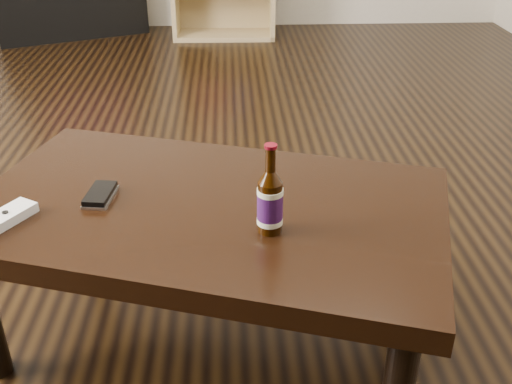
{
  "coord_description": "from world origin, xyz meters",
  "views": [
    {
      "loc": [
        0.37,
        -1.77,
        1.13
      ],
      "look_at": [
        0.42,
        -0.67,
        0.52
      ],
      "focal_mm": 42.0,
      "sensor_mm": 36.0,
      "label": 1
    }
  ],
  "objects_px": {
    "coffee_table": "(207,222)",
    "beer_bottle": "(270,202)",
    "phone": "(100,195)",
    "tv_stand": "(67,4)"
  },
  "relations": [
    {
      "from": "tv_stand",
      "to": "beer_bottle",
      "type": "height_order",
      "value": "beer_bottle"
    },
    {
      "from": "phone",
      "to": "beer_bottle",
      "type": "bearing_deg",
      "value": -14.81
    },
    {
      "from": "phone",
      "to": "tv_stand",
      "type": "bearing_deg",
      "value": 112.06
    },
    {
      "from": "phone",
      "to": "coffee_table",
      "type": "bearing_deg",
      "value": 0.26
    },
    {
      "from": "tv_stand",
      "to": "coffee_table",
      "type": "xyz_separation_m",
      "value": [
        1.12,
        -3.35,
        0.15
      ]
    },
    {
      "from": "coffee_table",
      "to": "beer_bottle",
      "type": "xyz_separation_m",
      "value": [
        0.14,
        -0.13,
        0.13
      ]
    },
    {
      "from": "tv_stand",
      "to": "beer_bottle",
      "type": "distance_m",
      "value": 3.72
    },
    {
      "from": "tv_stand",
      "to": "coffee_table",
      "type": "distance_m",
      "value": 3.54
    },
    {
      "from": "beer_bottle",
      "to": "phone",
      "type": "xyz_separation_m",
      "value": [
        -0.4,
        0.16,
        -0.06
      ]
    },
    {
      "from": "coffee_table",
      "to": "beer_bottle",
      "type": "relative_size",
      "value": 6.1
    }
  ]
}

